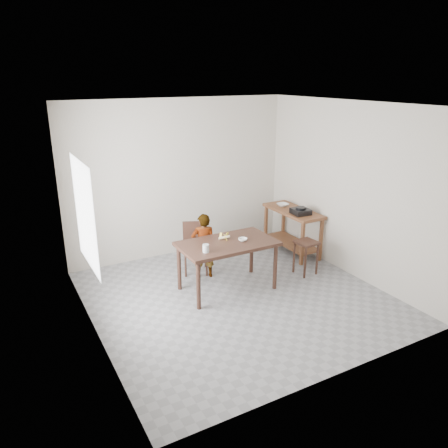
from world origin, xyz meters
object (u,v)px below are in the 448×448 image
dining_table (227,266)px  prep_counter (292,231)px  stool (306,257)px  dining_chair (195,249)px  child (204,246)px

dining_table → prep_counter: bearing=22.1°
dining_table → stool: size_ratio=2.53×
dining_table → dining_chair: dining_chair is taller
prep_counter → child: size_ratio=1.15×
dining_chair → dining_table: bearing=-55.6°
child → dining_chair: child is taller
dining_table → prep_counter: (1.72, 0.70, 0.03)m
dining_table → child: 0.58m
dining_table → prep_counter: size_ratio=1.17×
dining_table → child: size_ratio=1.34×
stool → dining_table: bearing=174.6°
stool → dining_chair: bearing=149.4°
dining_table → dining_chair: 0.79m
dining_table → child: (-0.12, 0.55, 0.15)m
dining_table → stool: dining_table is taller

